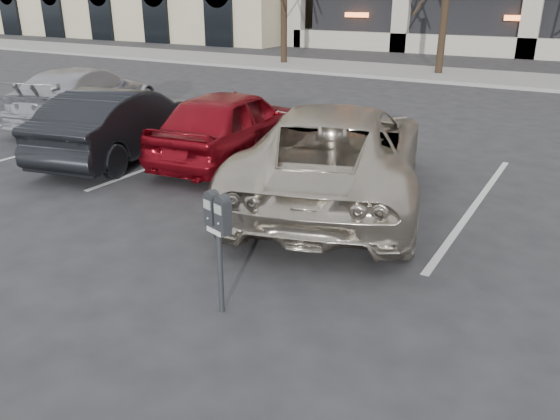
% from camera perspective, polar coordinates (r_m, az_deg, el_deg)
% --- Properties ---
extents(ground, '(140.00, 140.00, 0.00)m').
position_cam_1_polar(ground, '(7.16, 4.80, -3.14)').
color(ground, '#28282B').
rests_on(ground, ground).
extents(sidewalk, '(80.00, 4.00, 0.12)m').
position_cam_1_polar(sidewalk, '(22.25, 23.79, 12.31)').
color(sidewalk, gray).
rests_on(sidewalk, ground).
extents(stall_lines, '(16.90, 5.20, 0.00)m').
position_cam_1_polar(stall_lines, '(9.66, 3.38, 3.60)').
color(stall_lines, silver).
rests_on(stall_lines, ground).
extents(parking_meter, '(0.34, 0.21, 1.25)m').
position_cam_1_polar(parking_meter, '(5.21, -6.49, -1.49)').
color(parking_meter, black).
rests_on(parking_meter, ground).
extents(suv_silver, '(3.99, 5.86, 1.50)m').
position_cam_1_polar(suv_silver, '(8.41, 5.81, 6.04)').
color(suv_silver, '#B5AB9A').
rests_on(suv_silver, ground).
extents(car_red, '(2.11, 4.22, 1.38)m').
position_cam_1_polar(car_red, '(10.52, -5.10, 8.92)').
color(car_red, maroon).
rests_on(car_red, ground).
extents(car_dark, '(2.30, 4.30, 1.35)m').
position_cam_1_polar(car_dark, '(11.10, -16.28, 8.74)').
color(car_dark, black).
rests_on(car_dark, ground).
extents(car_silver, '(3.07, 4.98, 1.35)m').
position_cam_1_polar(car_silver, '(14.57, -19.60, 11.27)').
color(car_silver, '#ADAEB5').
rests_on(car_silver, ground).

